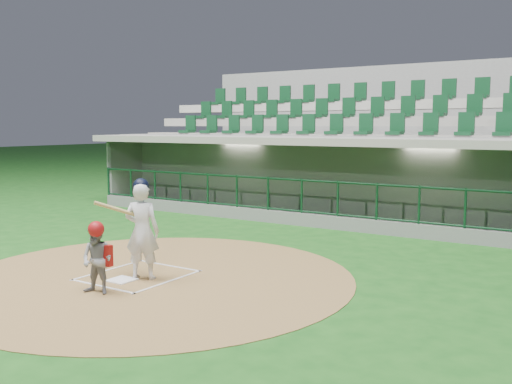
% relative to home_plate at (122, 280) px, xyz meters
% --- Properties ---
extents(ground, '(120.00, 120.00, 0.00)m').
position_rel_home_plate_xyz_m(ground, '(0.00, 0.70, -0.02)').
color(ground, '#164A15').
rests_on(ground, ground).
extents(dirt_circle, '(7.20, 7.20, 0.01)m').
position_rel_home_plate_xyz_m(dirt_circle, '(0.30, 0.50, -0.02)').
color(dirt_circle, brown).
rests_on(dirt_circle, ground).
extents(home_plate, '(0.43, 0.43, 0.02)m').
position_rel_home_plate_xyz_m(home_plate, '(0.00, 0.00, 0.00)').
color(home_plate, white).
rests_on(home_plate, dirt_circle).
extents(batter_box_chalk, '(1.55, 1.80, 0.01)m').
position_rel_home_plate_xyz_m(batter_box_chalk, '(0.00, 0.40, -0.00)').
color(batter_box_chalk, silver).
rests_on(batter_box_chalk, ground).
extents(dugout_structure, '(16.40, 3.70, 3.00)m').
position_rel_home_plate_xyz_m(dugout_structure, '(0.11, 8.52, 0.94)').
color(dugout_structure, slate).
rests_on(dugout_structure, ground).
extents(seating_deck, '(17.00, 6.72, 5.15)m').
position_rel_home_plate_xyz_m(seating_deck, '(0.00, 11.61, 1.40)').
color(seating_deck, slate).
rests_on(seating_deck, ground).
extents(batter, '(0.91, 0.95, 1.80)m').
position_rel_home_plate_xyz_m(batter, '(0.22, 0.30, 0.89)').
color(batter, silver).
rests_on(batter, dirt_circle).
extents(catcher, '(0.61, 0.52, 1.19)m').
position_rel_home_plate_xyz_m(catcher, '(0.25, -0.75, 0.58)').
color(catcher, gray).
rests_on(catcher, dirt_circle).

